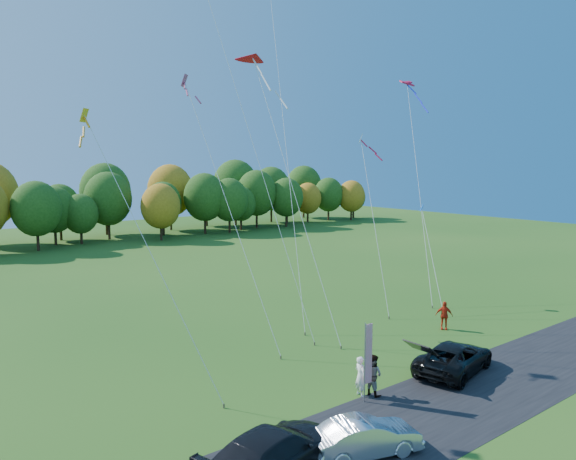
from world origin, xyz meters
TOP-DOWN VIEW (x-y plane):
  - ground at (0.00, 0.00)m, footprint 160.00×160.00m
  - asphalt_strip at (0.00, -4.00)m, footprint 90.00×6.00m
  - tree_line at (0.00, 55.00)m, footprint 116.00×12.00m
  - black_suv at (4.70, -1.81)m, footprint 5.94×3.71m
  - silver_sedan at (-4.90, -4.68)m, footprint 4.49×2.72m
  - dark_truck_a at (-8.38, -3.67)m, footprint 6.30×3.69m
  - person_tailgate_a at (-1.18, -0.84)m, footprint 0.54×0.74m
  - person_tailgate_b at (-0.66, -1.13)m, footprint 0.80×0.99m
  - person_east at (10.53, 3.02)m, footprint 1.03×1.11m
  - feather_flag at (-1.38, -1.43)m, footprint 0.49×0.07m
  - kite_delta_blue at (0.23, 10.83)m, footprint 4.69×10.91m
  - kite_parafoil_orange at (5.52, 13.36)m, footprint 7.60×12.10m
  - kite_delta_red at (2.87, 9.65)m, footprint 2.27×10.09m
  - kite_parafoil_rainbow at (17.52, 10.86)m, footprint 7.98×8.83m
  - kite_diamond_yellow at (-8.70, 4.74)m, footprint 4.24×6.07m
  - kite_diamond_white at (10.79, 9.47)m, footprint 3.09×5.96m
  - kite_diamond_pink at (-1.91, 8.93)m, footprint 2.26×7.98m
  - kite_diamond_blue_low at (14.23, 6.84)m, footprint 3.23×4.78m

SIDE VIEW (x-z plane):
  - ground at x=0.00m, z-range 0.00..0.00m
  - tree_line at x=0.00m, z-range -5.00..5.00m
  - asphalt_strip at x=0.00m, z-range 0.00..0.01m
  - silver_sedan at x=-4.90m, z-range 0.00..1.40m
  - black_suv at x=4.70m, z-range 0.00..1.53m
  - dark_truck_a at x=-8.38m, z-range 0.00..1.71m
  - person_east at x=10.53m, z-range 0.00..1.84m
  - person_tailgate_a at x=-1.18m, z-range 0.00..1.87m
  - person_tailgate_b at x=-0.66m, z-range 0.00..1.93m
  - feather_flag at x=-1.38m, z-range 0.40..4.06m
  - kite_diamond_blue_low at x=14.23m, z-range -0.19..7.59m
  - kite_diamond_white at x=10.79m, z-range -0.21..13.03m
  - kite_diamond_yellow at x=-8.70m, z-range -0.20..13.28m
  - kite_diamond_pink at x=-1.91m, z-range -0.23..16.12m
  - kite_parafoil_rainbow at x=17.52m, z-range -0.15..18.08m
  - kite_delta_red at x=2.87m, z-range 1.05..20.04m
  - kite_parafoil_orange at x=5.52m, z-range -0.21..26.92m
  - kite_delta_blue at x=0.23m, z-range -0.35..28.59m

